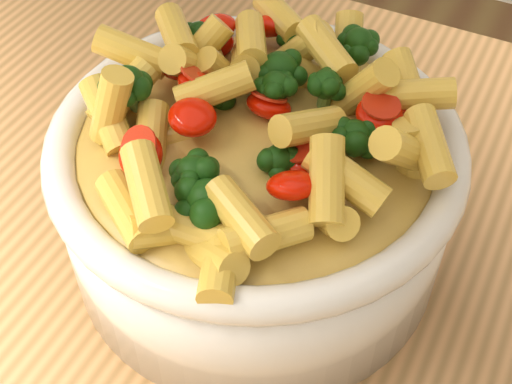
% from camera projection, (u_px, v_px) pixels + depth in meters
% --- Properties ---
extents(table, '(1.20, 0.80, 0.90)m').
position_uv_depth(table, '(216.00, 369.00, 0.58)').
color(table, tan).
rests_on(table, ground).
extents(serving_bowl, '(0.27, 0.27, 0.12)m').
position_uv_depth(serving_bowl, '(256.00, 191.00, 0.49)').
color(serving_bowl, white).
rests_on(serving_bowl, table).
extents(pasta_salad, '(0.22, 0.22, 0.05)m').
position_uv_depth(pasta_salad, '(256.00, 110.00, 0.44)').
color(pasta_salad, '#F3BB4C').
rests_on(pasta_salad, serving_bowl).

